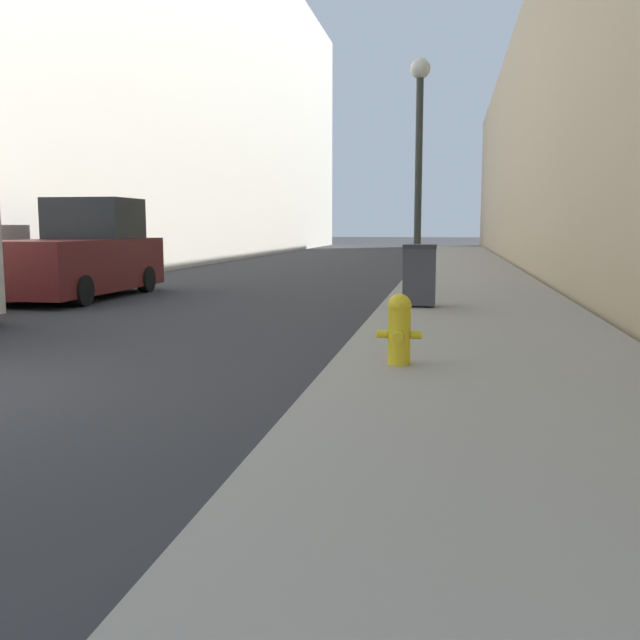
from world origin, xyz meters
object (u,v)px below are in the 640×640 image
at_px(pickup_truck, 80,256).
at_px(trash_bin, 419,275).
at_px(fire_hydrant, 399,327).
at_px(lamppost, 419,152).

bearing_deg(pickup_truck, trash_bin, -13.06).
height_order(fire_hydrant, lamppost, lamppost).
bearing_deg(fire_hydrant, pickup_truck, 136.14).
bearing_deg(fire_hydrant, lamppost, 91.37).
distance_m(fire_hydrant, trash_bin, 5.70).
xyz_separation_m(fire_hydrant, pickup_truck, (-7.80, 7.50, 0.40)).
height_order(fire_hydrant, trash_bin, trash_bin).
xyz_separation_m(trash_bin, lamppost, (-0.20, 3.37, 2.57)).
xyz_separation_m(fire_hydrant, lamppost, (-0.22, 9.06, 2.76)).
height_order(trash_bin, lamppost, lamppost).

